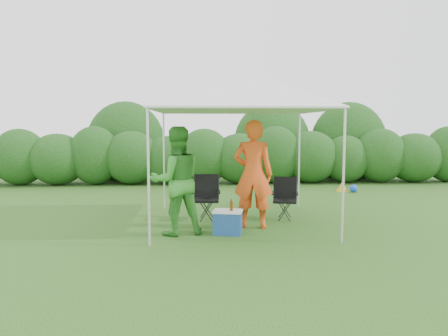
{
  "coord_description": "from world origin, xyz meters",
  "views": [
    {
      "loc": [
        -0.74,
        -7.59,
        1.85
      ],
      "look_at": [
        -0.28,
        0.4,
        1.05
      ],
      "focal_mm": 35.0,
      "sensor_mm": 36.0,
      "label": 1
    }
  ],
  "objects": [
    {
      "name": "hedge",
      "position": [
        0.1,
        6.0,
        0.83
      ],
      "size": [
        16.16,
        1.53,
        1.8
      ],
      "color": "#205119",
      "rests_on": "ground"
    },
    {
      "name": "man",
      "position": [
        0.23,
        0.09,
        0.97
      ],
      "size": [
        0.79,
        0.6,
        1.94
      ],
      "primitive_type": "imported",
      "rotation": [
        0.0,
        0.0,
        2.93
      ],
      "color": "#FF541C",
      "rests_on": "ground"
    },
    {
      "name": "chair_right",
      "position": [
        0.95,
        0.82,
        0.46
      ],
      "size": [
        0.58,
        0.54,
        0.82
      ],
      "rotation": [
        0.0,
        0.0,
        -0.21
      ],
      "color": "black",
      "rests_on": "ground"
    },
    {
      "name": "bottle",
      "position": [
        -0.2,
        -0.39,
        0.51
      ],
      "size": [
        0.05,
        0.05,
        0.2
      ],
      "primitive_type": "cylinder",
      "color": "#592D0C",
      "rests_on": "cooler"
    },
    {
      "name": "cooler",
      "position": [
        -0.26,
        -0.35,
        0.21
      ],
      "size": [
        0.55,
        0.44,
        0.41
      ],
      "rotation": [
        0.0,
        0.0,
        -0.21
      ],
      "color": "navy",
      "rests_on": "ground"
    },
    {
      "name": "canopy",
      "position": [
        0.0,
        0.5,
        2.46
      ],
      "size": [
        3.1,
        3.1,
        2.83
      ],
      "color": "silver",
      "rests_on": "ground"
    },
    {
      "name": "ground",
      "position": [
        0.0,
        0.0,
        0.0
      ],
      "size": [
        70.0,
        70.0,
        0.0
      ],
      "primitive_type": "plane",
      "color": "#32601E"
    },
    {
      "name": "lawn_toy",
      "position": [
        3.29,
        4.11,
        0.12
      ],
      "size": [
        0.53,
        0.44,
        0.26
      ],
      "color": "gold",
      "rests_on": "ground"
    },
    {
      "name": "chair_left",
      "position": [
        -0.59,
        0.87,
        0.49
      ],
      "size": [
        0.55,
        0.5,
        0.87
      ],
      "rotation": [
        0.0,
        0.0,
        -0.04
      ],
      "color": "black",
      "rests_on": "ground"
    },
    {
      "name": "woman",
      "position": [
        -1.12,
        -0.32,
        0.91
      ],
      "size": [
        1.05,
        0.92,
        1.82
      ],
      "primitive_type": "imported",
      "rotation": [
        0.0,
        0.0,
        3.44
      ],
      "color": "green",
      "rests_on": "ground"
    }
  ]
}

